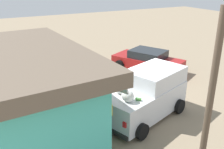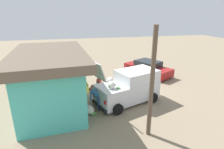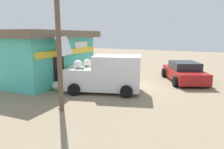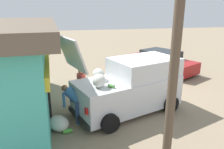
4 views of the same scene
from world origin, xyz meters
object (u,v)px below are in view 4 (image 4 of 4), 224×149
(parked_sedan, at_px, (160,62))
(customer_bending, at_px, (74,99))
(delivery_van, at_px, (131,86))
(paint_bucket, at_px, (75,88))
(unloaded_banana_pile, at_px, (59,123))
(vendor_standing, at_px, (82,85))

(parked_sedan, distance_m, customer_bending, 7.48)
(parked_sedan, bearing_deg, delivery_van, 144.39)
(parked_sedan, distance_m, paint_bucket, 5.83)
(parked_sedan, relative_size, unloaded_banana_pile, 4.92)
(paint_bucket, bearing_deg, delivery_van, -140.13)
(delivery_van, relative_size, paint_bucket, 14.77)
(customer_bending, relative_size, unloaded_banana_pile, 1.35)
(parked_sedan, relative_size, customer_bending, 3.65)
(customer_bending, height_order, unloaded_banana_pile, customer_bending)
(unloaded_banana_pile, bearing_deg, customer_bending, -46.23)
(parked_sedan, relative_size, vendor_standing, 2.93)
(delivery_van, xyz_separation_m, unloaded_banana_pile, (-0.92, 2.70, -0.75))
(customer_bending, relative_size, paint_bucket, 4.11)
(parked_sedan, xyz_separation_m, customer_bending, (-5.07, 5.50, 0.18))
(customer_bending, bearing_deg, parked_sedan, -47.31)
(parked_sedan, bearing_deg, customer_bending, 132.69)
(parked_sedan, xyz_separation_m, vendor_standing, (-4.00, 5.15, 0.31))
(parked_sedan, height_order, unloaded_banana_pile, parked_sedan)
(vendor_standing, bearing_deg, unloaded_banana_pile, 150.96)
(vendor_standing, bearing_deg, delivery_van, -110.21)
(customer_bending, bearing_deg, paint_bucket, -3.00)
(vendor_standing, bearing_deg, customer_bending, 162.21)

